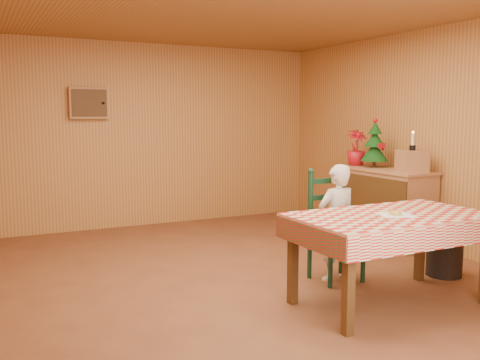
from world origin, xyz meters
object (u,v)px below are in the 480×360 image
Objects in this scene: ladder_chair at (333,228)px; crate at (412,161)px; seated_child at (337,223)px; storage_bin at (444,258)px; shelf_unit at (386,206)px; dining_table at (391,224)px; christmas_tree at (375,145)px.

crate reaches higher than ladder_chair.
ladder_chair is at bearing -161.23° from crate.
seated_child is at bearing -90.00° from ladder_chair.
storage_bin is (-0.44, -0.93, -0.88)m from crate.
ladder_chair reaches higher than shelf_unit.
ladder_chair is 0.87× the size of shelf_unit.
storage_bin is at bearing 19.24° from dining_table.
crate is at bearing -90.00° from christmas_tree.
christmas_tree is at bearing 52.54° from dining_table.
christmas_tree is at bearing 90.00° from crate.
seated_child is 1.77m from shelf_unit.
christmas_tree reaches higher than shelf_unit.
christmas_tree reaches higher than ladder_chair.
shelf_unit is at bearing 48.85° from dining_table.
storage_bin is (-0.43, -1.33, -0.29)m from shelf_unit.
shelf_unit reaches higher than dining_table.
shelf_unit is at bearing -146.95° from seated_child.
dining_table is at bearing -90.00° from ladder_chair.
christmas_tree reaches higher than dining_table.
dining_table is 2.01m from crate.
crate is 0.67m from christmas_tree.
christmas_tree is (1.49, 1.16, 0.71)m from ladder_chair.
ladder_chair is 1.67m from crate.
christmas_tree is at bearing -140.83° from seated_child.
christmas_tree is (1.49, 1.21, 0.65)m from seated_child.
ladder_chair is 1.74m from shelf_unit.
ladder_chair is 3.13× the size of storage_bin.
christmas_tree is 1.94m from storage_bin.
ladder_chair is 1.18m from storage_bin.
shelf_unit is 0.71m from crate.
christmas_tree is at bearing 74.50° from storage_bin.
storage_bin is at bearing -21.78° from ladder_chair.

